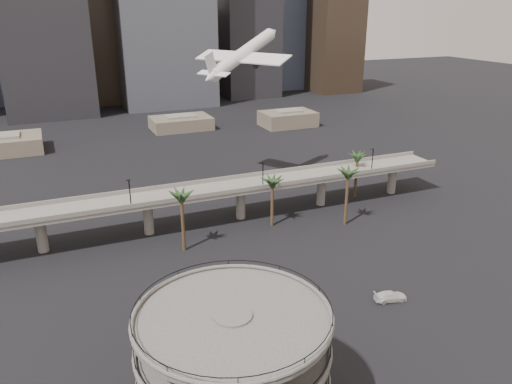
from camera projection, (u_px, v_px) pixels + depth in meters
name	position (u px, v px, depth m)	size (l,w,h in m)	color
ground	(313.00, 378.00, 68.41)	(700.00, 700.00, 0.00)	black
parking_ramp	(233.00, 362.00, 56.73)	(22.20, 22.20, 17.35)	#4C4947
overpass	(195.00, 196.00, 113.17)	(130.00, 9.30, 14.70)	#67635C
palm_trees	(295.00, 177.00, 113.20)	(54.40, 18.40, 14.00)	#4D3621
low_buildings	(148.00, 130.00, 192.44)	(135.00, 27.50, 6.80)	brown
skyline	(127.00, 7.00, 244.26)	(269.00, 86.00, 128.89)	gray
airborne_jet	(243.00, 54.00, 125.79)	(27.48, 25.96, 13.23)	silver
car_a	(292.00, 293.00, 87.33)	(1.62, 4.02, 1.37)	#AB4318
car_b	(289.00, 311.00, 81.93)	(1.74, 4.98, 1.64)	black
car_c	(390.00, 296.00, 86.02)	(2.33, 5.74, 1.67)	silver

